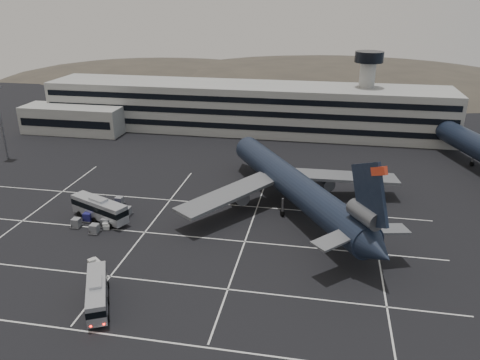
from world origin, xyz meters
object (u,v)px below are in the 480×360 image
Objects in this scene: trijet_main at (295,186)px; uld_cluster at (104,215)px; bus_near at (97,292)px; bus_far at (99,208)px; tug_a at (107,226)px.

trijet_main is 36.29m from uld_cluster.
trijet_main is 3.62× the size of uld_cluster.
bus_near reaches higher than uld_cluster.
uld_cluster is (-10.75, 24.30, -1.29)m from bus_near.
bus_far is (-11.34, 23.86, 0.30)m from bus_near.
bus_near reaches higher than tug_a.
bus_far is at bearing 119.40° from tug_a.
uld_cluster is (-2.16, 3.42, 0.27)m from tug_a.
trijet_main is at bearing 9.45° from tug_a.
trijet_main is 4.11× the size of bus_far.
uld_cluster is at bearing 164.92° from trijet_main.
trijet_main is 36.82m from bus_far.
bus_near is at bearing -81.01° from tug_a.
bus_near is at bearing -130.70° from bus_far.
tug_a is at bearing 171.28° from trijet_main.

